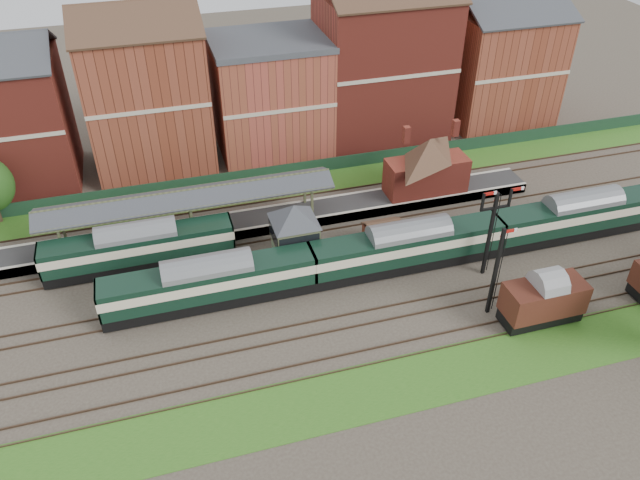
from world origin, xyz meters
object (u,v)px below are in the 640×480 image
object	(u,v)px
signal_box	(294,233)
dmu_train	(408,246)
semaphore_bracket	(491,228)
goods_van_a	(543,300)
platform_railcar	(139,247)

from	to	relation	value
signal_box	dmu_train	xyz separation A→B (m)	(8.99, -3.25, -0.92)
dmu_train	semaphore_bracket	bearing A→B (deg)	-22.46
goods_van_a	semaphore_bracket	bearing A→B (deg)	101.04
semaphore_bracket	platform_railcar	bearing A→B (deg)	162.06
platform_railcar	goods_van_a	xyz separation A→B (m)	(29.07, -15.50, -0.04)
semaphore_bracket	goods_van_a	world-z (taller)	semaphore_bracket
semaphore_bracket	platform_railcar	size ratio (longest dim) A/B	0.51
semaphore_bracket	goods_van_a	xyz separation A→B (m)	(1.27, -6.50, -2.51)
signal_box	semaphore_bracket	world-z (taller)	semaphore_bracket
dmu_train	goods_van_a	size ratio (longest dim) A/B	8.15
signal_box	platform_railcar	distance (m)	13.21
dmu_train	goods_van_a	xyz separation A→B (m)	(7.32, -9.00, -0.15)
goods_van_a	signal_box	bearing A→B (deg)	143.09
dmu_train	goods_van_a	bearing A→B (deg)	-50.89
dmu_train	platform_railcar	bearing A→B (deg)	163.36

